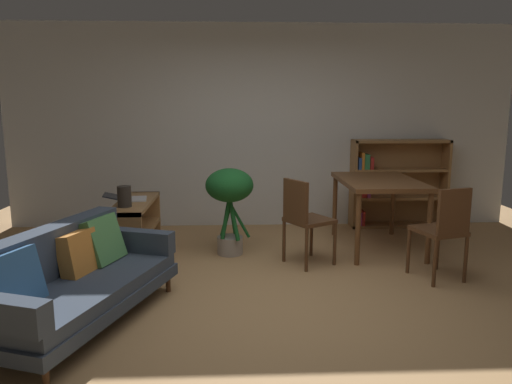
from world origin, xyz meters
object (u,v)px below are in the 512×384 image
at_px(open_laptop, 128,198).
at_px(dining_chair_far, 304,216).
at_px(bookshelf, 394,183).
at_px(fabric_couch, 71,277).
at_px(dining_table, 379,187).
at_px(dining_chair_near, 443,228).
at_px(media_console, 136,229).
at_px(desk_speaker, 124,196).
at_px(potted_floor_plant, 230,194).

distance_m(open_laptop, dining_chair_far, 1.96).
distance_m(dining_chair_far, bookshelf, 2.16).
relative_size(fabric_couch, dining_table, 1.48).
xyz_separation_m(open_laptop, dining_chair_near, (3.14, -0.98, -0.12)).
bearing_deg(dining_chair_far, open_laptop, 166.13).
bearing_deg(open_laptop, dining_chair_near, -17.42).
bearing_deg(dining_chair_far, dining_chair_near, -22.60).
relative_size(media_console, bookshelf, 0.92).
xyz_separation_m(fabric_couch, dining_chair_far, (1.95, 1.29, 0.15)).
xyz_separation_m(media_console, desk_speaker, (-0.04, -0.28, 0.42)).
distance_m(fabric_couch, dining_chair_near, 3.29).
bearing_deg(desk_speaker, fabric_couch, -94.25).
height_order(media_console, dining_chair_near, dining_chair_near).
xyz_separation_m(media_console, open_laptop, (-0.09, 0.09, 0.33)).
height_order(potted_floor_plant, dining_table, potted_floor_plant).
bearing_deg(fabric_couch, dining_chair_far, 33.55).
distance_m(open_laptop, desk_speaker, 0.38).
height_order(dining_table, dining_chair_far, dining_chair_far).
relative_size(media_console, potted_floor_plant, 1.23).
height_order(potted_floor_plant, bookshelf, bookshelf).
distance_m(desk_speaker, dining_chair_far, 1.86).
bearing_deg(potted_floor_plant, dining_chair_far, -27.22).
bearing_deg(media_console, dining_table, 3.52).
distance_m(desk_speaker, dining_chair_near, 3.15).
relative_size(open_laptop, bookshelf, 0.38).
bearing_deg(open_laptop, bookshelf, 18.58).
height_order(fabric_couch, dining_chair_far, dining_chair_far).
distance_m(fabric_couch, dining_table, 3.44).
relative_size(open_laptop, dining_chair_near, 0.55).
height_order(open_laptop, dining_chair_far, dining_chair_far).
bearing_deg(dining_chair_far, potted_floor_plant, 152.78).
xyz_separation_m(potted_floor_plant, dining_table, (1.70, 0.15, 0.05)).
distance_m(fabric_couch, dining_chair_far, 2.35).
distance_m(open_laptop, potted_floor_plant, 1.13).
distance_m(media_console, potted_floor_plant, 1.10).
relative_size(fabric_couch, bookshelf, 1.46).
height_order(desk_speaker, bookshelf, bookshelf).
bearing_deg(potted_floor_plant, open_laptop, 176.35).
bearing_deg(dining_table, open_laptop, -178.33).
height_order(desk_speaker, dining_table, desk_speaker).
bearing_deg(open_laptop, media_console, -43.72).
bearing_deg(dining_table, dining_chair_far, -149.33).
relative_size(dining_chair_far, bookshelf, 0.70).
distance_m(dining_chair_near, bookshelf, 2.12).
bearing_deg(dining_chair_near, open_laptop, 162.58).
bearing_deg(open_laptop, desk_speaker, -82.29).
bearing_deg(desk_speaker, dining_chair_far, -3.14).
distance_m(media_console, bookshelf, 3.49).
bearing_deg(bookshelf, dining_chair_near, -95.76).
bearing_deg(fabric_couch, dining_chair_near, 13.72).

